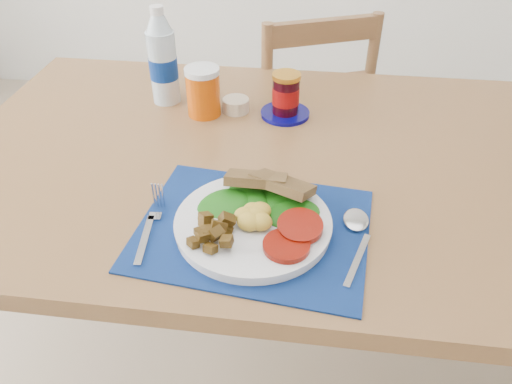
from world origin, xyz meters
TOP-DOWN VIEW (x-y plane):
  - table at (0.00, 0.20)m, footprint 1.40×0.90m
  - chair_far at (0.06, 0.82)m, footprint 0.51×0.50m
  - placemat at (-0.00, -0.05)m, footprint 0.43×0.35m
  - breakfast_plate at (-0.01, -0.05)m, footprint 0.27×0.27m
  - fork at (-0.18, -0.07)m, footprint 0.03×0.18m
  - spoon at (0.18, -0.04)m, footprint 0.05×0.19m
  - water_bottle at (-0.29, 0.42)m, footprint 0.07×0.07m
  - juice_glass at (-0.18, 0.36)m, footprint 0.08×0.08m
  - ramekin at (-0.10, 0.38)m, footprint 0.07×0.07m
  - jam_on_saucer at (0.02, 0.38)m, footprint 0.12×0.12m

SIDE VIEW (x-z plane):
  - chair_far at x=0.06m, z-range 0.01..1.08m
  - table at x=0.00m, z-range 0.29..1.04m
  - placemat at x=0.00m, z-range 0.75..0.75m
  - fork at x=-0.18m, z-range 0.75..0.76m
  - spoon at x=0.18m, z-range 0.75..0.76m
  - ramekin at x=-0.10m, z-range 0.75..0.78m
  - breakfast_plate at x=-0.01m, z-range 0.74..0.81m
  - jam_on_saucer at x=0.02m, z-range 0.74..0.85m
  - juice_glass at x=-0.18m, z-range 0.75..0.86m
  - water_bottle at x=-0.29m, z-range 0.74..0.98m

